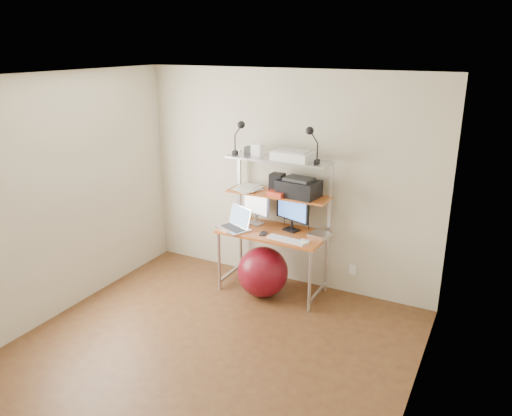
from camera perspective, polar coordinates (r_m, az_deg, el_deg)
The scene contains 20 objects.
room at distance 4.28m, azimuth -6.28°, elevation -2.43°, with size 3.60×3.60×3.60m.
computer_desk at distance 5.61m, azimuth 2.24°, elevation -0.39°, with size 1.20×0.60×1.57m.
wall_outlet at distance 5.83m, azimuth 11.00°, elevation -6.92°, with size 0.08×0.01×0.12m, color white.
monitor_silver at distance 5.79m, azimuth -0.00°, elevation 0.35°, with size 0.38×0.18×0.43m.
monitor_black at distance 5.60m, azimuth 4.16°, elevation -0.32°, with size 0.44×0.19×0.46m.
laptop at distance 5.69m, azimuth -2.23°, elevation -1.83°, with size 0.46×0.42×0.32m.
keyboard at distance 5.38m, azimuth 3.53°, elevation -3.65°, with size 0.45×0.13×0.01m, color white.
mouse at distance 5.33m, azimuth 5.61°, elevation -3.81°, with size 0.10×0.06×0.03m, color white.
mac_mini at distance 5.52m, azimuth 7.31°, elevation -3.04°, with size 0.21×0.21×0.04m, color silver.
phone at distance 5.54m, azimuth 0.84°, elevation -2.93°, with size 0.07×0.13×0.01m, color black.
printer at distance 5.49m, azimuth 4.91°, elevation 2.34°, with size 0.48×0.35×0.21m.
nas_cube at distance 5.61m, azimuth 2.44°, elevation 2.87°, with size 0.15×0.15×0.22m, color black.
red_box at distance 5.50m, azimuth 2.40°, elevation 1.65°, with size 0.20×0.13×0.06m, color red.
scanner at distance 5.42m, azimuth 4.21°, elevation 6.02°, with size 0.43×0.30×0.11m.
box_white at distance 5.62m, azimuth 0.13°, elevation 6.66°, with size 0.12×0.10×0.13m, color white.
box_grey at distance 5.69m, azimuth -0.76°, elevation 6.58°, with size 0.09×0.09×0.09m, color #2D2E30.
clip_lamp_left at distance 5.60m, azimuth -1.85°, elevation 8.87°, with size 0.16×0.09×0.39m.
clip_lamp_right at distance 5.24m, azimuth 6.35°, elevation 8.09°, with size 0.15×0.09×0.39m.
exercise_ball at distance 5.70m, azimuth 0.78°, elevation -7.31°, with size 0.58×0.58×0.58m, color maroon.
paper_stack at distance 5.77m, azimuth -0.97°, elevation 2.32°, with size 0.37×0.40×0.02m.
Camera 1 is at (2.23, -3.32, 2.77)m, focal length 35.00 mm.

